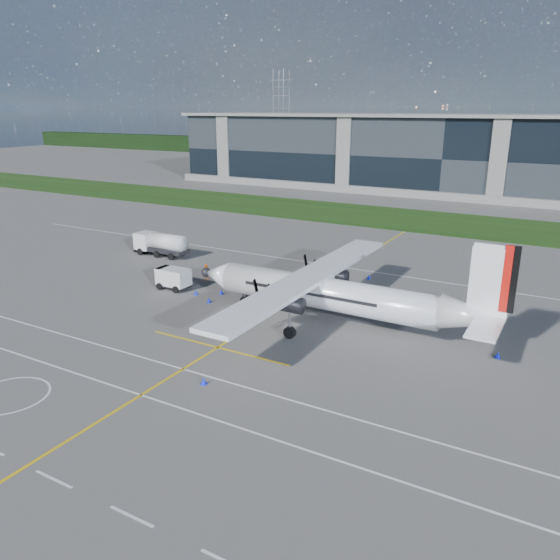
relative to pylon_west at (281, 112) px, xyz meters
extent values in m
plane|color=#585653|center=(80.00, -110.00, -15.00)|extent=(400.00, 400.00, 0.00)
cube|color=#173C10|center=(80.00, -102.00, -14.98)|extent=(400.00, 18.00, 0.04)
cube|color=black|center=(80.00, -70.00, -7.50)|extent=(120.00, 20.00, 15.00)
cube|color=black|center=(80.00, -10.00, -12.00)|extent=(400.00, 6.00, 6.00)
cube|color=yellow|center=(83.00, -140.00, -14.99)|extent=(0.20, 70.00, 0.01)
cube|color=white|center=(80.00, -164.00, -14.99)|extent=(90.00, 0.15, 0.01)
imported|color=#F25907|center=(72.26, -143.05, -14.06)|extent=(0.86, 0.93, 1.87)
cone|color=#0E23F7|center=(76.23, -146.04, -14.75)|extent=(0.36, 0.36, 0.50)
cone|color=#0E23F7|center=(86.63, -134.63, -14.75)|extent=(0.36, 0.36, 0.50)
cone|color=#0E23F7|center=(74.23, -147.37, -14.75)|extent=(0.36, 0.36, 0.50)
cone|color=#0E23F7|center=(85.50, -160.98, -14.75)|extent=(0.36, 0.36, 0.50)
cone|color=#0E23F7|center=(76.59, -148.46, -14.75)|extent=(0.36, 0.36, 0.50)
cone|color=#0E23F7|center=(101.18, -147.67, -14.75)|extent=(0.36, 0.36, 0.50)
camera|label=1|loc=(105.12, -185.64, 1.86)|focal=35.00mm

